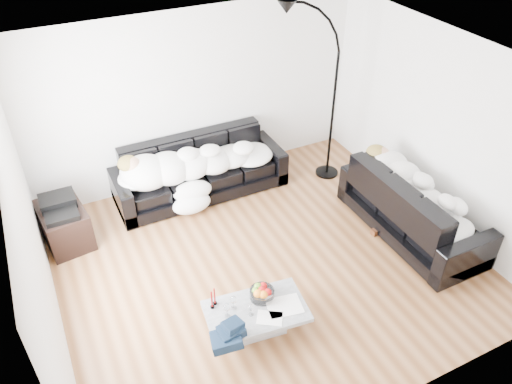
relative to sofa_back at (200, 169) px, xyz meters
name	(u,v)px	position (x,y,z in m)	size (l,w,h in m)	color
ground	(266,261)	(0.19, -1.78, -0.41)	(5.00, 5.00, 0.00)	brown
wall_back	(197,99)	(0.19, 0.47, 0.89)	(5.00, 0.02, 2.60)	silver
wall_left	(33,244)	(-2.31, -1.78, 0.89)	(0.02, 4.50, 2.60)	silver
wall_right	(438,129)	(2.69, -1.78, 0.89)	(0.02, 4.50, 2.60)	silver
ceiling	(270,67)	(0.19, -1.78, 2.19)	(5.00, 5.00, 0.00)	white
sofa_back	(200,169)	(0.00, 0.00, 0.00)	(2.53, 0.87, 0.83)	black
sofa_right	(413,206)	(2.21, -2.11, 0.02)	(2.13, 0.91, 0.86)	black
sleeper_back	(200,158)	(0.00, -0.05, 0.22)	(2.14, 0.74, 0.43)	white
sleeper_right	(416,193)	(2.21, -2.11, 0.23)	(1.82, 0.77, 0.45)	white
teal_cushion	(382,164)	(2.15, -1.45, 0.31)	(0.36, 0.30, 0.20)	#0D5C51
coffee_table	(256,319)	(-0.40, -2.68, -0.26)	(1.08, 0.63, 0.31)	#939699
fruit_bowl	(262,292)	(-0.26, -2.55, -0.01)	(0.27, 0.27, 0.17)	white
wine_glass_a	(234,303)	(-0.60, -2.55, -0.01)	(0.08, 0.08, 0.18)	white
wine_glass_b	(227,310)	(-0.71, -2.62, -0.01)	(0.08, 0.08, 0.19)	white
wine_glass_c	(251,310)	(-0.47, -2.71, -0.02)	(0.06, 0.06, 0.15)	white
candle_left	(212,300)	(-0.80, -2.44, 0.02)	(0.04, 0.04, 0.24)	maroon
candle_right	(215,297)	(-0.76, -2.41, 0.02)	(0.04, 0.04, 0.23)	maroon
newspaper_a	(284,306)	(-0.10, -2.77, -0.09)	(0.37, 0.28, 0.01)	silver
newspaper_b	(270,318)	(-0.32, -2.84, -0.09)	(0.27, 0.19, 0.01)	silver
navy_jacket	(230,330)	(-0.81, -2.92, 0.06)	(0.32, 0.27, 0.16)	black
shoes	(381,225)	(1.91, -1.89, -0.37)	(0.41, 0.30, 0.09)	#472311
av_cabinet	(65,225)	(-2.00, -0.26, -0.14)	(0.54, 0.78, 0.54)	black
stereo	(59,205)	(-2.00, -0.26, 0.19)	(0.44, 0.34, 0.13)	black
floor_lamp	(334,103)	(1.98, -0.42, 0.82)	(0.89, 0.36, 2.46)	black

